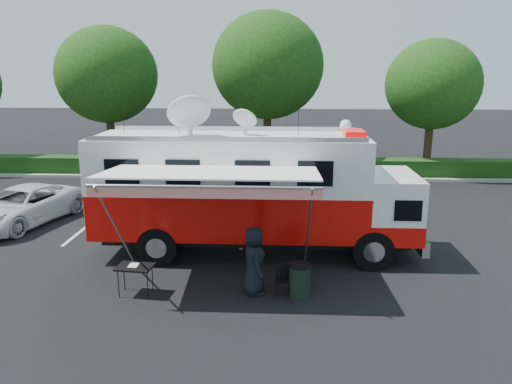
% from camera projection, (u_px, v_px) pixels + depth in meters
% --- Properties ---
extents(ground_plane, '(120.00, 120.00, 0.00)m').
position_uv_depth(ground_plane, '(255.00, 253.00, 16.12)').
color(ground_plane, black).
rests_on(ground_plane, ground).
extents(back_border, '(60.00, 6.14, 8.87)m').
position_uv_depth(back_border, '(288.00, 83.00, 27.38)').
color(back_border, '#9E998E').
rests_on(back_border, ground_plane).
extents(stall_lines, '(24.12, 5.50, 0.01)m').
position_uv_depth(stall_lines, '(246.00, 224.00, 19.06)').
color(stall_lines, silver).
rests_on(stall_lines, ground_plane).
extents(command_truck, '(10.11, 2.78, 4.86)m').
position_uv_depth(command_truck, '(252.00, 190.00, 15.63)').
color(command_truck, black).
rests_on(command_truck, ground_plane).
extents(awning, '(5.52, 2.84, 3.33)m').
position_uv_depth(awning, '(210.00, 176.00, 12.63)').
color(awning, white).
rests_on(awning, ground_plane).
extents(white_suv, '(3.57, 5.54, 1.42)m').
position_uv_depth(white_suv, '(24.00, 224.00, 19.12)').
color(white_suv, silver).
rests_on(white_suv, ground_plane).
extents(person, '(0.80, 1.02, 1.84)m').
position_uv_depth(person, '(254.00, 293.00, 13.22)').
color(person, black).
rests_on(person, ground_plane).
extents(folding_table, '(0.99, 0.75, 0.79)m').
position_uv_depth(folding_table, '(135.00, 268.00, 12.99)').
color(folding_table, black).
rests_on(folding_table, ground_plane).
extents(folding_chair, '(0.40, 0.42, 0.83)m').
position_uv_depth(folding_chair, '(283.00, 276.00, 13.09)').
color(folding_chair, black).
rests_on(folding_chair, ground_plane).
extents(trash_bin, '(0.60, 0.60, 0.90)m').
position_uv_depth(trash_bin, '(300.00, 281.00, 12.90)').
color(trash_bin, black).
rests_on(trash_bin, ground_plane).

